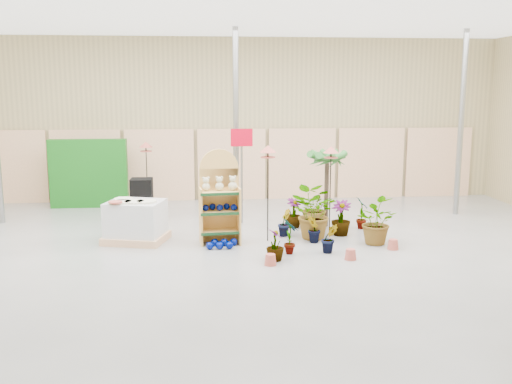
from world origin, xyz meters
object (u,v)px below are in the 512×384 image
display_shelf (219,200)px  potted_plant_2 (311,213)px  bird_table_front (268,152)px  pallet_stack (136,221)px

display_shelf → potted_plant_2: display_shelf is taller
potted_plant_2 → bird_table_front: bearing=-174.4°
display_shelf → pallet_stack: display_shelf is taller
pallet_stack → bird_table_front: bearing=10.9°
display_shelf → pallet_stack: bearing=167.7°
display_shelf → bird_table_front: 1.38m
pallet_stack → potted_plant_2: bearing=13.3°
potted_plant_2 → pallet_stack: bearing=178.5°
bird_table_front → potted_plant_2: (0.91, 0.09, -1.29)m
pallet_stack → bird_table_front: bird_table_front is taller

